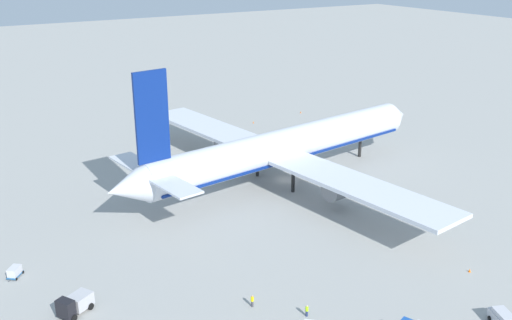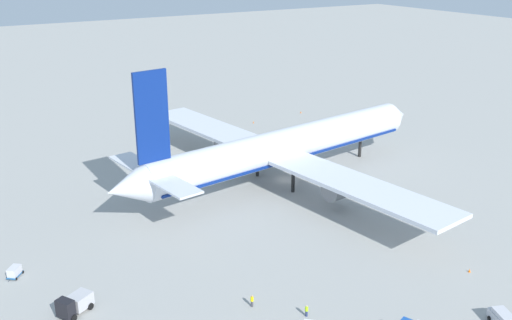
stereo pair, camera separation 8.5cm
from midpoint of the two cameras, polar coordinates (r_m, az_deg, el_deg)
name	(u,v)px [view 2 (the right image)]	position (r m, az deg, el deg)	size (l,w,h in m)	color
ground_plane	(286,180)	(117.81, 3.02, -1.95)	(600.00, 600.00, 0.00)	#9E9E99
airliner	(282,147)	(114.52, 2.57, 1.24)	(75.92, 81.02, 26.08)	silver
service_truck_1	(75,304)	(79.55, -17.41, -13.36)	(5.06, 4.20, 2.76)	black
service_van	(504,320)	(79.96, 23.25, -14.28)	(3.51, 5.09, 1.97)	silver
baggage_cart_0	(14,271)	(90.71, -22.67, -10.09)	(2.62, 2.85, 1.50)	#26598C
ground_worker_0	(307,311)	(76.16, 5.04, -14.57)	(0.56, 0.56, 1.61)	navy
ground_worker_1	(252,301)	(77.61, -0.36, -13.70)	(0.54, 0.54, 1.71)	#3F3F47
traffic_cone_0	(470,270)	(90.68, 20.32, -10.16)	(0.36, 0.36, 0.55)	orange
traffic_cone_1	(254,122)	(156.25, -0.23, 3.74)	(0.36, 0.36, 0.55)	orange
traffic_cone_2	(356,118)	(162.24, 9.82, 4.06)	(0.36, 0.36, 0.55)	orange
traffic_cone_3	(301,112)	(166.68, 4.46, 4.72)	(0.36, 0.36, 0.55)	orange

